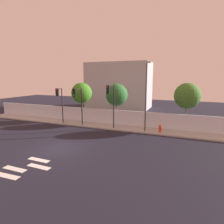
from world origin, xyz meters
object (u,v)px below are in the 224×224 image
traffic_light_center (78,99)px  roadside_tree_midleft (117,95)px  traffic_light_right (59,98)px  street_lamp_curbside (146,92)px  traffic_light_left (111,98)px  roadside_tree_leftmost (82,93)px  roadside_tree_midright (187,96)px  fire_hydrant (160,128)px

traffic_light_center → roadside_tree_midleft: bearing=46.8°
traffic_light_right → street_lamp_curbside: 10.81m
street_lamp_curbside → traffic_light_right: bearing=-176.9°
traffic_light_left → street_lamp_curbside: street_lamp_curbside is taller
traffic_light_left → traffic_light_right: (-6.93, 0.00, -0.33)m
street_lamp_curbside → roadside_tree_leftmost: size_ratio=1.41×
street_lamp_curbside → traffic_light_center: bearing=-173.7°
traffic_light_right → roadside_tree_leftmost: 3.66m
roadside_tree_midleft → traffic_light_left: bearing=-80.3°
roadside_tree_midright → traffic_light_left: bearing=-156.4°
traffic_light_center → fire_hydrant: bearing=6.5°
traffic_light_left → roadside_tree_midleft: roadside_tree_midleft is taller
fire_hydrant → roadside_tree_leftmost: 11.95m
street_lamp_curbside → fire_hydrant: size_ratio=8.82×
roadside_tree_leftmost → roadside_tree_midright: bearing=0.0°
traffic_light_right → roadside_tree_midleft: bearing=28.5°
roadside_tree_midleft → roadside_tree_midright: 8.49m
traffic_light_left → roadside_tree_leftmost: 6.74m
traffic_light_right → roadside_tree_midright: (14.83, 3.45, 0.49)m
traffic_light_center → roadside_tree_leftmost: size_ratio=0.86×
roadside_tree_leftmost → fire_hydrant: bearing=-13.3°
traffic_light_left → street_lamp_curbside: 3.92m
roadside_tree_midright → traffic_light_right: bearing=-166.9°
traffic_light_left → traffic_light_right: bearing=180.0°
street_lamp_curbside → fire_hydrant: bearing=7.6°
traffic_light_center → roadside_tree_leftmost: bearing=114.3°
roadside_tree_leftmost → roadside_tree_midleft: size_ratio=1.01×
roadside_tree_midleft → roadside_tree_midright: (8.49, 0.00, 0.16)m
traffic_light_center → street_lamp_curbside: 8.02m
traffic_light_left → fire_hydrant: traffic_light_left is taller
traffic_light_right → roadside_tree_midleft: 7.23m
traffic_light_right → fire_hydrant: (12.34, 0.80, -2.85)m
roadside_tree_leftmost → roadside_tree_midright: (13.68, 0.00, 0.09)m
traffic_light_right → roadside_tree_leftmost: bearing=71.6°
street_lamp_curbside → fire_hydrant: 4.19m
traffic_light_center → roadside_tree_midright: roadside_tree_midright is taller
roadside_tree_midright → fire_hydrant: bearing=-133.2°
street_lamp_curbside → roadside_tree_leftmost: street_lamp_curbside is taller
traffic_light_right → fire_hydrant: traffic_light_right is taller
traffic_light_right → roadside_tree_midleft: (6.34, 3.45, 0.33)m
fire_hydrant → roadside_tree_midleft: bearing=156.2°
roadside_tree_leftmost → traffic_light_left: bearing=-30.8°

